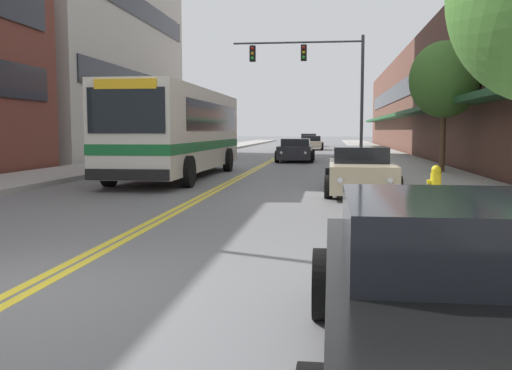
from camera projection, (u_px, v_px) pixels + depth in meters
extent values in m
plane|color=slate|center=(284.00, 154.00, 42.90)|extent=(240.00, 240.00, 0.00)
cube|color=#9E9B96|center=(192.00, 152.00, 43.79)|extent=(3.25, 106.00, 0.17)
cube|color=#9E9B96|center=(381.00, 153.00, 41.98)|extent=(3.25, 106.00, 0.17)
cube|color=yellow|center=(283.00, 154.00, 42.91)|extent=(0.14, 106.00, 0.01)
cube|color=yellow|center=(286.00, 154.00, 42.88)|extent=(0.14, 106.00, 0.01)
cube|color=black|center=(142.00, 84.00, 37.61)|extent=(0.08, 19.49, 1.40)
cube|color=black|center=(141.00, 9.00, 37.15)|extent=(0.08, 19.49, 1.40)
cube|color=brown|center=(465.00, 99.00, 40.86)|extent=(8.00, 68.00, 8.03)
cube|color=#1E4C28|center=(400.00, 115.00, 41.54)|extent=(1.10, 61.20, 0.24)
cube|color=black|center=(408.00, 86.00, 41.28)|extent=(0.08, 61.20, 1.40)
cube|color=silver|center=(180.00, 129.00, 21.72)|extent=(2.51, 11.57, 2.93)
cube|color=#196B33|center=(180.00, 145.00, 21.78)|extent=(2.53, 11.59, 0.32)
cube|color=black|center=(184.00, 117.00, 22.25)|extent=(2.54, 9.02, 1.05)
cube|color=black|center=(126.00, 110.00, 15.94)|extent=(2.26, 0.04, 1.29)
cube|color=yellow|center=(125.00, 84.00, 15.86)|extent=(1.81, 0.06, 0.28)
cube|color=black|center=(127.00, 175.00, 16.10)|extent=(2.46, 0.08, 0.32)
cylinder|color=black|center=(109.00, 171.00, 18.13)|extent=(0.30, 1.00, 1.00)
cylinder|color=black|center=(188.00, 172.00, 17.80)|extent=(0.30, 1.00, 1.00)
cylinder|color=black|center=(171.00, 159.00, 25.15)|extent=(0.30, 1.00, 1.00)
cylinder|color=black|center=(228.00, 160.00, 24.83)|extent=(0.30, 1.00, 1.00)
cube|color=#38383D|center=(209.00, 149.00, 37.23)|extent=(1.79, 4.43, 0.74)
cube|color=black|center=(210.00, 140.00, 37.35)|extent=(1.54, 1.95, 0.42)
cylinder|color=black|center=(191.00, 153.00, 36.01)|extent=(0.22, 0.66, 0.66)
cylinder|color=black|center=(219.00, 153.00, 35.78)|extent=(0.22, 0.66, 0.66)
cylinder|color=black|center=(200.00, 152.00, 38.72)|extent=(0.22, 0.66, 0.66)
cylinder|color=black|center=(227.00, 152.00, 38.49)|extent=(0.22, 0.66, 0.66)
sphere|color=silver|center=(192.00, 150.00, 35.10)|extent=(0.16, 0.16, 0.16)
sphere|color=silver|center=(212.00, 150.00, 34.94)|extent=(0.16, 0.16, 0.16)
cube|color=red|center=(207.00, 148.00, 39.50)|extent=(0.18, 0.04, 0.10)
cube|color=red|center=(225.00, 148.00, 39.34)|extent=(0.18, 0.04, 0.10)
cube|color=black|center=(466.00, 317.00, 3.91)|extent=(1.92, 4.38, 0.65)
cube|color=black|center=(463.00, 231.00, 4.03)|extent=(1.65, 1.93, 0.48)
cylinder|color=black|center=(324.00, 284.00, 5.39)|extent=(0.22, 0.67, 0.67)
cube|color=red|center=(352.00, 245.00, 6.17)|extent=(0.18, 0.04, 0.10)
cube|color=red|center=(485.00, 249.00, 5.99)|extent=(0.18, 0.04, 0.10)
cube|color=#BCAD89|center=(360.00, 175.00, 16.23)|extent=(1.73, 4.62, 0.71)
cube|color=black|center=(360.00, 154.00, 16.35)|extent=(1.49, 2.03, 0.44)
cylinder|color=black|center=(329.00, 187.00, 14.95)|extent=(0.22, 0.61, 0.61)
cylinder|color=black|center=(398.00, 188.00, 14.72)|extent=(0.22, 0.61, 0.61)
cylinder|color=black|center=(329.00, 178.00, 17.77)|extent=(0.22, 0.61, 0.61)
cylinder|color=black|center=(387.00, 178.00, 17.55)|extent=(0.22, 0.61, 0.61)
sphere|color=silver|center=(340.00, 180.00, 14.00)|extent=(0.16, 0.16, 0.16)
sphere|color=silver|center=(390.00, 181.00, 13.85)|extent=(0.16, 0.16, 0.16)
cube|color=red|center=(337.00, 168.00, 18.59)|extent=(0.18, 0.04, 0.10)
cube|color=red|center=(376.00, 168.00, 18.43)|extent=(0.18, 0.04, 0.10)
cube|color=beige|center=(312.00, 144.00, 52.13)|extent=(1.84, 4.16, 0.61)
cube|color=black|center=(312.00, 138.00, 52.24)|extent=(1.59, 1.83, 0.48)
cylinder|color=black|center=(301.00, 146.00, 50.99)|extent=(0.22, 0.67, 0.67)
cylinder|color=black|center=(322.00, 147.00, 50.75)|extent=(0.22, 0.67, 0.67)
cylinder|color=black|center=(302.00, 146.00, 53.53)|extent=(0.22, 0.67, 0.67)
cylinder|color=black|center=(322.00, 146.00, 53.29)|extent=(0.22, 0.67, 0.67)
sphere|color=silver|center=(304.00, 145.00, 50.13)|extent=(0.16, 0.16, 0.16)
sphere|color=silver|center=(318.00, 145.00, 49.97)|extent=(0.16, 0.16, 0.16)
cube|color=red|center=(306.00, 144.00, 54.27)|extent=(0.18, 0.04, 0.10)
cube|color=red|center=(320.00, 144.00, 54.10)|extent=(0.18, 0.04, 0.10)
cube|color=white|center=(309.00, 142.00, 62.90)|extent=(1.85, 4.77, 0.70)
cube|color=black|center=(309.00, 136.00, 63.03)|extent=(1.59, 2.10, 0.53)
cylinder|color=black|center=(299.00, 144.00, 61.58)|extent=(0.22, 0.65, 0.65)
cylinder|color=black|center=(317.00, 144.00, 61.34)|extent=(0.22, 0.65, 0.65)
cylinder|color=black|center=(301.00, 143.00, 64.50)|extent=(0.22, 0.65, 0.65)
cylinder|color=black|center=(318.00, 143.00, 64.26)|extent=(0.22, 0.65, 0.65)
sphere|color=silver|center=(302.00, 142.00, 60.60)|extent=(0.16, 0.16, 0.16)
sphere|color=silver|center=(314.00, 142.00, 60.44)|extent=(0.16, 0.16, 0.16)
cube|color=red|center=(304.00, 141.00, 65.35)|extent=(0.18, 0.04, 0.10)
cube|color=red|center=(315.00, 141.00, 65.18)|extent=(0.18, 0.04, 0.10)
cube|color=#232328|center=(296.00, 152.00, 32.62)|extent=(1.85, 4.24, 0.72)
cube|color=black|center=(296.00, 142.00, 32.74)|extent=(1.59, 1.87, 0.40)
cylinder|color=black|center=(277.00, 157.00, 31.46)|extent=(0.22, 0.67, 0.67)
cylinder|color=black|center=(311.00, 157.00, 31.22)|extent=(0.22, 0.67, 0.67)
cylinder|color=black|center=(281.00, 155.00, 34.06)|extent=(0.22, 0.67, 0.67)
cylinder|color=black|center=(313.00, 155.00, 33.82)|extent=(0.22, 0.67, 0.67)
sphere|color=silver|center=(281.00, 153.00, 30.59)|extent=(0.16, 0.16, 0.16)
sphere|color=silver|center=(305.00, 153.00, 30.42)|extent=(0.16, 0.16, 0.16)
cube|color=red|center=(287.00, 150.00, 34.81)|extent=(0.18, 0.04, 0.10)
cube|color=red|center=(309.00, 150.00, 34.64)|extent=(0.18, 0.04, 0.10)
cylinder|color=#47474C|center=(362.00, 99.00, 32.82)|extent=(0.18, 0.18, 7.20)
cylinder|color=#47474C|center=(297.00, 42.00, 32.98)|extent=(7.49, 0.11, 0.11)
cube|color=black|center=(304.00, 53.00, 32.99)|extent=(0.34, 0.26, 0.92)
sphere|color=red|center=(304.00, 48.00, 32.81)|extent=(0.18, 0.18, 0.18)
sphere|color=yellow|center=(304.00, 52.00, 32.83)|extent=(0.18, 0.18, 0.18)
sphere|color=green|center=(304.00, 57.00, 32.86)|extent=(0.18, 0.18, 0.18)
cylinder|color=black|center=(304.00, 44.00, 32.94)|extent=(0.02, 0.02, 0.14)
cube|color=black|center=(253.00, 54.00, 33.37)|extent=(0.34, 0.26, 0.92)
sphere|color=red|center=(252.00, 49.00, 33.19)|extent=(0.18, 0.18, 0.18)
sphere|color=yellow|center=(252.00, 53.00, 33.21)|extent=(0.18, 0.18, 0.18)
sphere|color=green|center=(252.00, 58.00, 33.24)|extent=(0.18, 0.18, 0.18)
cylinder|color=black|center=(253.00, 44.00, 33.32)|extent=(0.02, 0.02, 0.14)
cylinder|color=brown|center=(442.00, 141.00, 22.26)|extent=(0.22, 0.22, 2.43)
ellipsoid|color=#42752D|center=(444.00, 79.00, 22.03)|extent=(2.69, 2.69, 2.96)
cylinder|color=yellow|center=(436.00, 185.00, 13.84)|extent=(0.25, 0.25, 0.60)
sphere|color=yellow|center=(436.00, 170.00, 13.80)|extent=(0.23, 0.23, 0.23)
cylinder|color=yellow|center=(429.00, 182.00, 13.85)|extent=(0.08, 0.11, 0.11)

